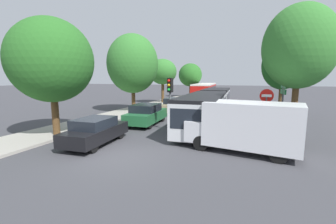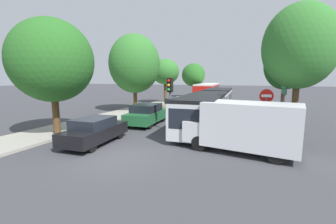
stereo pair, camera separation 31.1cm
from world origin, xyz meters
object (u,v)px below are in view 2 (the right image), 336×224
at_px(no_entry_sign, 266,107).
at_px(tree_left_distant, 193,75).
at_px(tree_right_mid, 285,65).
at_px(queued_car_green, 147,114).
at_px(direction_sign_post, 284,93).
at_px(queued_car_tan, 176,105).
at_px(city_bus_rear, 208,90).
at_px(white_van, 245,126).
at_px(tree_right_near, 301,49).
at_px(articulated_bus, 211,104).
at_px(tree_left_mid, 135,64).
at_px(traffic_light, 170,92).
at_px(queued_car_black, 95,130).
at_px(tree_left_far, 165,72).
at_px(tree_left_near, 52,63).

height_order(no_entry_sign, tree_left_distant, tree_left_distant).
bearing_deg(tree_right_mid, no_entry_sign, -100.52).
xyz_separation_m(queued_car_green, no_entry_sign, (7.96, -1.72, 1.11)).
distance_m(direction_sign_post, tree_right_mid, 7.13).
distance_m(queued_car_tan, tree_left_distant, 18.71).
height_order(city_bus_rear, white_van, city_bus_rear).
relative_size(white_van, tree_right_mid, 0.81).
relative_size(queued_car_green, tree_right_near, 0.63).
bearing_deg(city_bus_rear, articulated_bus, -171.35).
distance_m(city_bus_rear, tree_left_mid, 17.04).
distance_m(city_bus_rear, queued_car_tan, 15.45).
bearing_deg(traffic_light, queued_car_green, -102.11).
bearing_deg(tree_right_near, tree_right_mid, 89.34).
bearing_deg(queued_car_black, traffic_light, -35.61).
height_order(tree_left_mid, tree_right_mid, tree_left_mid).
xyz_separation_m(traffic_light, tree_right_near, (7.08, -0.09, 2.33)).
relative_size(queued_car_green, queued_car_tan, 1.02).
bearing_deg(articulated_bus, tree_right_near, 45.07).
bearing_deg(white_van, queued_car_green, -21.26).
bearing_deg(queued_car_black, tree_left_distant, 1.93).
bearing_deg(no_entry_sign, articulated_bus, -142.74).
bearing_deg(queued_car_black, city_bus_rear, -4.26).
xyz_separation_m(no_entry_sign, tree_right_near, (1.45, 0.34, 2.96)).
xyz_separation_m(tree_left_distant, tree_right_mid, (12.70, -17.47, 0.51)).
xyz_separation_m(tree_left_mid, tree_left_distant, (0.74, 18.95, -0.85)).
distance_m(queued_car_green, queued_car_tan, 5.94).
relative_size(tree_right_near, tree_right_mid, 1.09).
relative_size(queued_car_black, queued_car_green, 0.91).
bearing_deg(queued_car_green, queued_car_black, 173.71).
height_order(articulated_bus, tree_right_mid, tree_right_mid).
bearing_deg(city_bus_rear, no_entry_sign, -165.16).
bearing_deg(tree_right_mid, tree_right_near, -90.66).
xyz_separation_m(city_bus_rear, direction_sign_post, (8.92, -21.63, 1.12)).
relative_size(queued_car_black, white_van, 0.78).
bearing_deg(tree_left_far, no_entry_sign, -51.31).
height_order(city_bus_rear, tree_right_mid, tree_right_mid).
relative_size(tree_left_mid, tree_left_distant, 1.29).
bearing_deg(tree_left_far, city_bus_rear, 63.26).
relative_size(queued_car_green, direction_sign_post, 1.24).
relative_size(direction_sign_post, tree_left_near, 0.54).
height_order(tree_right_near, tree_right_mid, tree_right_near).
height_order(queued_car_green, tree_left_distant, tree_left_distant).
distance_m(city_bus_rear, queued_car_black, 26.82).
height_order(white_van, tree_right_near, tree_right_near).
xyz_separation_m(direction_sign_post, tree_right_near, (0.51, -1.12, 2.26)).
height_order(city_bus_rear, tree_left_near, tree_left_near).
xyz_separation_m(tree_left_mid, tree_right_mid, (13.44, 1.48, -0.34)).
bearing_deg(articulated_bus, direction_sign_post, 49.75).
height_order(queued_car_black, queued_car_green, queued_car_green).
distance_m(articulated_bus, queued_car_black, 9.83).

